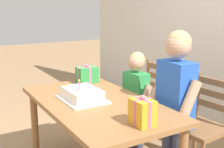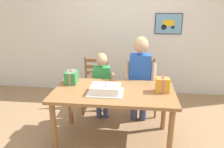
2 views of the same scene
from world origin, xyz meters
name	(u,v)px [view 2 (image 2 of 2)]	position (x,y,z in m)	size (l,w,h in m)	color
ground_plane	(114,139)	(0.00, 0.00, 0.00)	(20.00, 20.00, 0.00)	#997551
back_wall	(123,29)	(0.00, 1.81, 1.30)	(6.40, 0.11, 2.60)	silver
dining_table	(114,97)	(0.00, 0.00, 0.64)	(1.58, 0.86, 0.73)	olive
birthday_cake	(105,89)	(-0.10, -0.09, 0.78)	(0.44, 0.34, 0.19)	white
gift_box_red_large	(72,77)	(-0.62, 0.21, 0.82)	(0.16, 0.21, 0.21)	#2D8E42
gift_box_beside_cake	(163,85)	(0.62, 0.03, 0.83)	(0.17, 0.14, 0.22)	gold
chair_left	(95,84)	(-0.41, 0.89, 0.47)	(0.44, 0.44, 0.92)	brown
chair_right	(143,86)	(0.41, 0.89, 0.47)	(0.46, 0.46, 0.92)	brown
child_older	(140,71)	(0.34, 0.59, 0.82)	(0.49, 0.28, 1.35)	#38426B
child_younger	(102,80)	(-0.25, 0.59, 0.66)	(0.41, 0.24, 1.09)	#38426B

